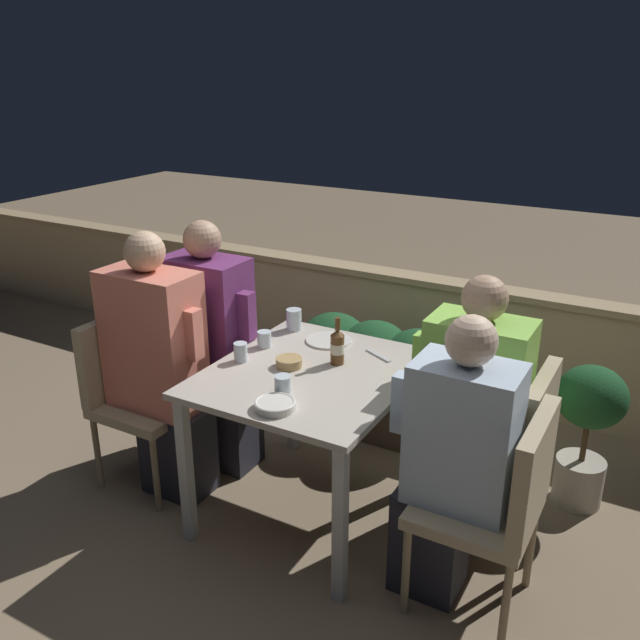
{
  "coord_description": "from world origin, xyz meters",
  "views": [
    {
      "loc": [
        1.39,
        -2.39,
        2.06
      ],
      "look_at": [
        0.0,
        0.08,
        0.97
      ],
      "focal_mm": 38.0,
      "sensor_mm": 36.0,
      "label": 1
    }
  ],
  "objects_px": {
    "person_purple_stripe": "(214,347)",
    "beer_bottle": "(337,346)",
    "chair_left_near": "(133,384)",
    "person_green_blouse": "(467,413)",
    "person_blue_shirt": "(452,462)",
    "potted_plant": "(588,422)",
    "chair_right_far": "(510,445)",
    "chair_right_near": "(502,496)",
    "person_coral_top": "(160,367)",
    "chair_left_far": "(186,363)"
  },
  "relations": [
    {
      "from": "person_coral_top",
      "to": "chair_right_near",
      "type": "relative_size",
      "value": 1.52
    },
    {
      "from": "chair_left_far",
      "to": "chair_left_near",
      "type": "bearing_deg",
      "value": -101.76
    },
    {
      "from": "person_purple_stripe",
      "to": "person_blue_shirt",
      "type": "xyz_separation_m",
      "value": [
        1.41,
        -0.35,
        -0.05
      ]
    },
    {
      "from": "beer_bottle",
      "to": "potted_plant",
      "type": "xyz_separation_m",
      "value": [
        1.05,
        0.58,
        -0.39
      ]
    },
    {
      "from": "person_purple_stripe",
      "to": "beer_bottle",
      "type": "bearing_deg",
      "value": -1.98
    },
    {
      "from": "chair_left_far",
      "to": "chair_right_far",
      "type": "relative_size",
      "value": 1.0
    },
    {
      "from": "chair_right_near",
      "to": "chair_right_far",
      "type": "distance_m",
      "value": 0.38
    },
    {
      "from": "person_green_blouse",
      "to": "chair_right_near",
      "type": "bearing_deg",
      "value": -54.61
    },
    {
      "from": "person_coral_top",
      "to": "person_green_blouse",
      "type": "relative_size",
      "value": 1.06
    },
    {
      "from": "person_blue_shirt",
      "to": "beer_bottle",
      "type": "distance_m",
      "value": 0.78
    },
    {
      "from": "chair_right_near",
      "to": "chair_left_near",
      "type": "bearing_deg",
      "value": 179.4
    },
    {
      "from": "chair_left_near",
      "to": "person_purple_stripe",
      "type": "relative_size",
      "value": 0.66
    },
    {
      "from": "person_green_blouse",
      "to": "beer_bottle",
      "type": "distance_m",
      "value": 0.65
    },
    {
      "from": "chair_right_near",
      "to": "chair_left_far",
      "type": "bearing_deg",
      "value": 169.11
    },
    {
      "from": "person_blue_shirt",
      "to": "chair_left_near",
      "type": "bearing_deg",
      "value": 179.33
    },
    {
      "from": "chair_left_far",
      "to": "beer_bottle",
      "type": "relative_size",
      "value": 3.92
    },
    {
      "from": "person_purple_stripe",
      "to": "person_coral_top",
      "type": "bearing_deg",
      "value": -101.8
    },
    {
      "from": "chair_left_far",
      "to": "chair_right_near",
      "type": "distance_m",
      "value": 1.85
    },
    {
      "from": "person_green_blouse",
      "to": "person_coral_top",
      "type": "bearing_deg",
      "value": -165.93
    },
    {
      "from": "person_purple_stripe",
      "to": "beer_bottle",
      "type": "height_order",
      "value": "person_purple_stripe"
    },
    {
      "from": "potted_plant",
      "to": "chair_right_far",
      "type": "bearing_deg",
      "value": -114.28
    },
    {
      "from": "chair_right_near",
      "to": "person_coral_top",
      "type": "bearing_deg",
      "value": 179.33
    },
    {
      "from": "chair_left_near",
      "to": "person_green_blouse",
      "type": "relative_size",
      "value": 0.7
    },
    {
      "from": "chair_left_far",
      "to": "person_purple_stripe",
      "type": "relative_size",
      "value": 0.66
    },
    {
      "from": "chair_right_near",
      "to": "person_green_blouse",
      "type": "bearing_deg",
      "value": 125.39
    },
    {
      "from": "chair_left_far",
      "to": "person_blue_shirt",
      "type": "distance_m",
      "value": 1.65
    },
    {
      "from": "person_blue_shirt",
      "to": "person_green_blouse",
      "type": "height_order",
      "value": "person_green_blouse"
    },
    {
      "from": "person_coral_top",
      "to": "person_purple_stripe",
      "type": "bearing_deg",
      "value": 78.2
    },
    {
      "from": "person_blue_shirt",
      "to": "person_green_blouse",
      "type": "distance_m",
      "value": 0.38
    },
    {
      "from": "chair_left_near",
      "to": "person_coral_top",
      "type": "distance_m",
      "value": 0.24
    },
    {
      "from": "person_coral_top",
      "to": "person_purple_stripe",
      "type": "distance_m",
      "value": 0.34
    },
    {
      "from": "person_coral_top",
      "to": "person_blue_shirt",
      "type": "bearing_deg",
      "value": -0.76
    },
    {
      "from": "chair_right_near",
      "to": "person_green_blouse",
      "type": "distance_m",
      "value": 0.47
    },
    {
      "from": "person_purple_stripe",
      "to": "person_green_blouse",
      "type": "distance_m",
      "value": 1.35
    },
    {
      "from": "chair_right_far",
      "to": "chair_left_far",
      "type": "bearing_deg",
      "value": -179.14
    },
    {
      "from": "person_purple_stripe",
      "to": "person_blue_shirt",
      "type": "bearing_deg",
      "value": -13.86
    },
    {
      "from": "person_purple_stripe",
      "to": "potted_plant",
      "type": "height_order",
      "value": "person_purple_stripe"
    },
    {
      "from": "person_purple_stripe",
      "to": "chair_right_near",
      "type": "height_order",
      "value": "person_purple_stripe"
    },
    {
      "from": "chair_left_near",
      "to": "chair_right_far",
      "type": "height_order",
      "value": "same"
    },
    {
      "from": "person_purple_stripe",
      "to": "person_blue_shirt",
      "type": "relative_size",
      "value": 1.09
    },
    {
      "from": "beer_bottle",
      "to": "chair_right_far",
      "type": "bearing_deg",
      "value": 3.66
    },
    {
      "from": "chair_left_near",
      "to": "potted_plant",
      "type": "relative_size",
      "value": 1.2
    },
    {
      "from": "chair_right_far",
      "to": "person_green_blouse",
      "type": "bearing_deg",
      "value": -180.0
    },
    {
      "from": "chair_left_far",
      "to": "beer_bottle",
      "type": "xyz_separation_m",
      "value": [
        0.94,
        -0.03,
        0.31
      ]
    },
    {
      "from": "person_blue_shirt",
      "to": "chair_right_near",
      "type": "bearing_deg",
      "value": -0.0
    },
    {
      "from": "chair_left_far",
      "to": "beer_bottle",
      "type": "distance_m",
      "value": 0.99
    },
    {
      "from": "person_blue_shirt",
      "to": "beer_bottle",
      "type": "bearing_deg",
      "value": 154.38
    },
    {
      "from": "chair_left_near",
      "to": "chair_right_far",
      "type": "bearing_deg",
      "value": 11.07
    },
    {
      "from": "person_purple_stripe",
      "to": "beer_bottle",
      "type": "xyz_separation_m",
      "value": [
        0.74,
        -0.03,
        0.17
      ]
    },
    {
      "from": "chair_right_near",
      "to": "person_purple_stripe",
      "type": "bearing_deg",
      "value": 167.82
    }
  ]
}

